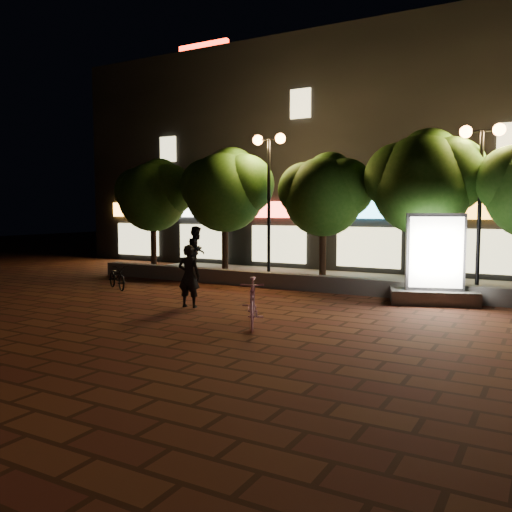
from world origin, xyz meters
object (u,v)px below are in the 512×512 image
Objects in this scene: ad_kiosk at (434,267)px; scooter_pink at (253,303)px; street_lamp_right at (481,165)px; tree_mid at (325,192)px; tree_left at (227,187)px; pedestrian at (197,250)px; rider at (189,276)px; street_lamp_left at (269,169)px; tree_far_left at (155,193)px; tree_right at (425,178)px; scooter_parked at (117,277)px.

scooter_pink is at bearing -119.87° from ad_kiosk.
tree_mid is at bearing 176.96° from street_lamp_right.
tree_left reaches higher than pedestrian.
tree_mid reaches higher than rider.
tree_far_left is at bearing 177.24° from street_lamp_left.
street_lamp_left reaches higher than scooter_pink.
tree_right is 5.38m from street_lamp_left.
ad_kiosk is 5.86m from scooter_pink.
street_lamp_left is 8.25m from scooter_pink.
street_lamp_left is (5.45, -0.26, 0.74)m from tree_far_left.
tree_far_left reaches higher than scooter_pink.
tree_mid reaches higher than ad_kiosk.
scooter_pink is (1.13, -7.03, -2.68)m from tree_mid.
tree_far_left reaches higher than pedestrian.
street_lamp_left reaches higher than tree_far_left.
scooter_parked is 0.82× the size of pedestrian.
scooter_parked is (-9.57, -2.34, -0.60)m from ad_kiosk.
tree_far_left is 12.47m from street_lamp_right.
tree_far_left is at bearing 112.33° from scooter_pink.
rider is (-2.66, 1.26, 0.30)m from scooter_pink.
street_lamp_left is 6.38m from rider.
scooter_pink is 7.19m from scooter_parked.
ad_kiosk reaches higher than pedestrian.
tree_far_left is 0.93× the size of street_lamp_right.
pedestrian is at bearing -179.57° from street_lamp_right.
tree_far_left is at bearing 178.79° from street_lamp_right.
tree_mid is at bearing -22.76° from scooter_parked.
scooter_pink is at bearing -80.86° from tree_mid.
street_lamp_left is 2.03× the size of ad_kiosk.
rider is at bearing 126.18° from scooter_pink.
tree_mid is at bearing -0.00° from tree_left.
tree_left is at bearing 9.76° from scooter_parked.
tree_right is 3.01× the size of rider.
rider reaches higher than scooter_parked.
street_lamp_left reaches higher than tree_mid.
pedestrian is at bearing -178.61° from street_lamp_left.
street_lamp_right is 8.46m from scooter_pink.
ad_kiosk is 1.65× the size of scooter_parked.
rider is (-6.48, -5.50, -3.05)m from street_lamp_right.
tree_mid is 0.87× the size of street_lamp_left.
tree_left reaches higher than scooter_parked.
scooter_pink is (3.18, -6.76, -3.49)m from street_lamp_left.
tree_mid is at bearing -103.28° from pedestrian.
tree_right reaches higher than ad_kiosk.
scooter_pink is 0.95× the size of pedestrian.
tree_far_left reaches higher than ad_kiosk.
tree_left is 0.97× the size of tree_right.
scooter_pink is 9.20m from pedestrian.
pedestrian is at bearing -163.89° from tree_left.
tree_mid reaches higher than scooter_parked.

